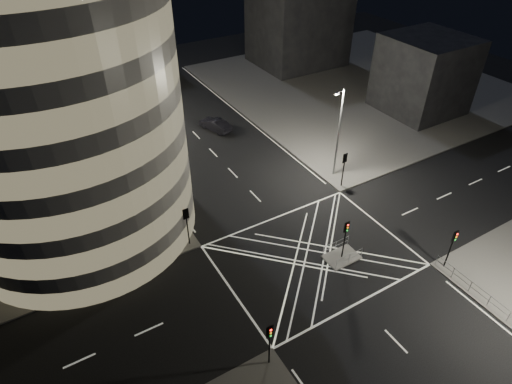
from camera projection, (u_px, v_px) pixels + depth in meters
ground at (313, 255)px, 37.66m from camera, size 120.00×120.00×0.00m
sidewalk_far_right at (358, 84)px, 68.01m from camera, size 42.00×42.00×0.15m
central_island at (342, 257)px, 37.39m from camera, size 3.00×2.00×0.15m
building_right_far at (299, 18)px, 71.22m from camera, size 14.00×12.00×15.00m
building_right_near at (424, 74)px, 57.79m from camera, size 10.00×10.00×10.00m
building_far_end at (88, 9)px, 70.62m from camera, size 18.00×8.00×18.00m
tree_a at (156, 197)px, 36.81m from camera, size 4.18×4.18×6.90m
tree_b at (133, 158)px, 40.55m from camera, size 4.35×4.35×7.67m
tree_c at (117, 136)px, 45.01m from camera, size 3.99×3.99×6.92m
tree_d at (102, 113)px, 49.04m from camera, size 4.48×4.48×7.39m
tree_e at (90, 98)px, 53.49m from camera, size 3.51×3.51×6.32m
traffic_signal_fl at (187, 220)px, 37.02m from camera, size 0.55×0.22×4.00m
traffic_signal_nl at (270, 338)px, 27.65m from camera, size 0.55×0.22×4.00m
traffic_signal_fr at (344, 164)px, 44.18m from camera, size 0.55×0.22×4.00m
traffic_signal_nr at (453, 242)px, 34.80m from camera, size 0.55×0.22×4.00m
traffic_signal_island at (346, 233)px, 35.69m from camera, size 0.55×0.22×4.00m
street_lamp_left_near at (155, 168)px, 38.77m from camera, size 1.25×0.25×10.00m
street_lamp_left_far at (103, 96)px, 51.18m from camera, size 1.25×0.25×10.00m
street_lamp_right_far at (338, 131)px, 44.38m from camera, size 1.25×0.25×10.00m
railing_near_right at (499, 308)px, 32.23m from camera, size 0.06×11.70×1.10m
railing_island_south at (349, 258)px, 36.40m from camera, size 2.80×0.06×1.10m
railing_island_north at (336, 246)px, 37.64m from camera, size 2.80×0.06×1.10m
sedan at (215, 125)px, 55.55m from camera, size 3.12×5.00×1.56m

